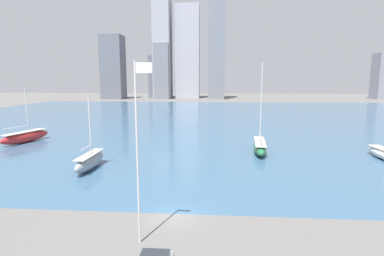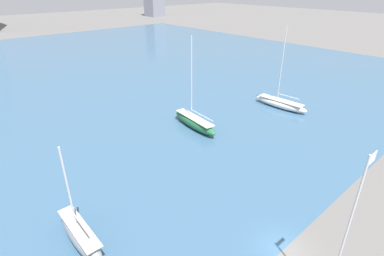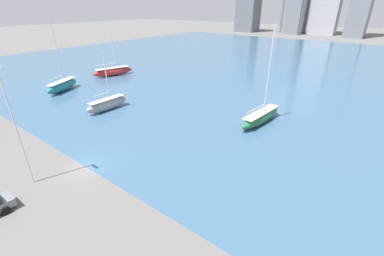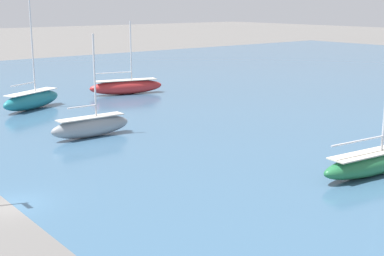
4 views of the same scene
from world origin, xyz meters
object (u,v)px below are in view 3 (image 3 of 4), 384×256
at_px(sailboat_red, 113,72).
at_px(sailboat_gray, 107,104).
at_px(sailboat_green, 261,117).
at_px(flag_pole, 14,122).
at_px(sailboat_teal, 62,85).

relative_size(sailboat_red, sailboat_gray, 1.08).
xyz_separation_m(sailboat_red, sailboat_gray, (19.51, -16.07, -0.02)).
bearing_deg(sailboat_green, sailboat_red, 179.70).
xyz_separation_m(flag_pole, sailboat_red, (-30.78, 33.79, -5.95)).
height_order(flag_pole, sailboat_teal, sailboat_teal).
relative_size(flag_pole, sailboat_red, 1.21).
xyz_separation_m(sailboat_red, sailboat_teal, (2.25, -15.06, 0.09)).
bearing_deg(sailboat_teal, flag_pole, -58.25).
bearing_deg(sailboat_red, sailboat_teal, -65.97).
bearing_deg(sailboat_gray, sailboat_green, 25.60).
relative_size(flag_pole, sailboat_green, 0.89).
bearing_deg(sailboat_teal, sailboat_gray, -28.30).
relative_size(sailboat_red, sailboat_teal, 0.71).
bearing_deg(sailboat_teal, sailboat_red, 73.54).
distance_m(sailboat_red, sailboat_green, 43.93).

